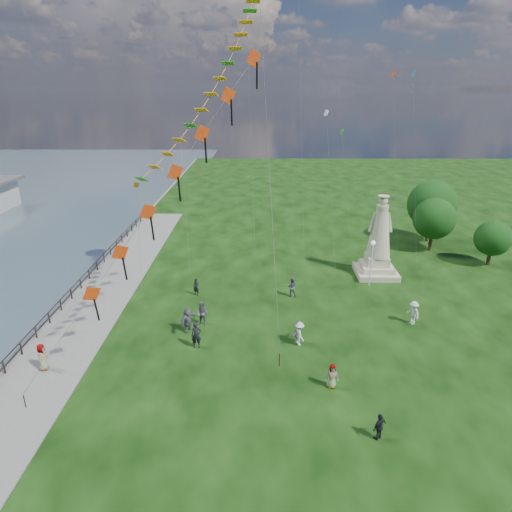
{
  "coord_description": "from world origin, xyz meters",
  "views": [
    {
      "loc": [
        -0.82,
        -19.62,
        16.28
      ],
      "look_at": [
        -1.0,
        8.0,
        5.5
      ],
      "focal_mm": 30.0,
      "sensor_mm": 36.0,
      "label": 1
    }
  ],
  "objects_px": {
    "statue": "(378,246)",
    "person_10": "(43,358)",
    "person_5": "(188,320)",
    "person_7": "(292,287)",
    "person_0": "(196,335)",
    "person_11": "(298,332)",
    "person_2": "(299,334)",
    "person_6": "(196,287)",
    "person_1": "(202,314)",
    "person_8": "(413,313)",
    "lamppost": "(372,253)",
    "person_4": "(332,376)",
    "person_3": "(379,427)"
  },
  "relations": [
    {
      "from": "statue",
      "to": "person_11",
      "type": "height_order",
      "value": "statue"
    },
    {
      "from": "person_5",
      "to": "person_8",
      "type": "distance_m",
      "value": 16.53
    },
    {
      "from": "person_2",
      "to": "person_7",
      "type": "xyz_separation_m",
      "value": [
        0.01,
        7.38,
        0.01
      ]
    },
    {
      "from": "person_2",
      "to": "person_6",
      "type": "bearing_deg",
      "value": 28.16
    },
    {
      "from": "person_0",
      "to": "person_4",
      "type": "distance_m",
      "value": 9.39
    },
    {
      "from": "person_3",
      "to": "person_8",
      "type": "bearing_deg",
      "value": -151.47
    },
    {
      "from": "person_2",
      "to": "person_11",
      "type": "bearing_deg",
      "value": 0.54
    },
    {
      "from": "person_8",
      "to": "person_11",
      "type": "xyz_separation_m",
      "value": [
        -8.74,
        -2.62,
        -0.08
      ]
    },
    {
      "from": "person_4",
      "to": "person_8",
      "type": "relative_size",
      "value": 0.85
    },
    {
      "from": "person_1",
      "to": "person_4",
      "type": "height_order",
      "value": "person_1"
    },
    {
      "from": "person_5",
      "to": "person_7",
      "type": "height_order",
      "value": "person_5"
    },
    {
      "from": "person_0",
      "to": "person_11",
      "type": "height_order",
      "value": "person_0"
    },
    {
      "from": "lamppost",
      "to": "person_11",
      "type": "height_order",
      "value": "lamppost"
    },
    {
      "from": "statue",
      "to": "person_10",
      "type": "distance_m",
      "value": 28.58
    },
    {
      "from": "person_0",
      "to": "person_7",
      "type": "xyz_separation_m",
      "value": [
        6.95,
        7.75,
        -0.07
      ]
    },
    {
      "from": "person_11",
      "to": "person_10",
      "type": "bearing_deg",
      "value": -57.98
    },
    {
      "from": "person_6",
      "to": "person_7",
      "type": "height_order",
      "value": "person_7"
    },
    {
      "from": "person_6",
      "to": "person_7",
      "type": "bearing_deg",
      "value": 23.2
    },
    {
      "from": "person_8",
      "to": "person_0",
      "type": "bearing_deg",
      "value": -99.8
    },
    {
      "from": "person_3",
      "to": "person_5",
      "type": "relative_size",
      "value": 0.78
    },
    {
      "from": "person_5",
      "to": "person_8",
      "type": "bearing_deg",
      "value": -52.32
    },
    {
      "from": "lamppost",
      "to": "person_4",
      "type": "relative_size",
      "value": 2.71
    },
    {
      "from": "statue",
      "to": "person_11",
      "type": "relative_size",
      "value": 4.55
    },
    {
      "from": "person_1",
      "to": "person_2",
      "type": "relative_size",
      "value": 1.11
    },
    {
      "from": "person_4",
      "to": "person_7",
      "type": "relative_size",
      "value": 0.9
    },
    {
      "from": "person_3",
      "to": "person_1",
      "type": "bearing_deg",
      "value": -83.11
    },
    {
      "from": "statue",
      "to": "person_5",
      "type": "xyz_separation_m",
      "value": [
        -16.08,
        -10.27,
        -1.89
      ]
    },
    {
      "from": "statue",
      "to": "person_1",
      "type": "height_order",
      "value": "statue"
    },
    {
      "from": "person_1",
      "to": "person_3",
      "type": "height_order",
      "value": "person_1"
    },
    {
      "from": "person_5",
      "to": "person_6",
      "type": "relative_size",
      "value": 1.28
    },
    {
      "from": "lamppost",
      "to": "person_10",
      "type": "height_order",
      "value": "lamppost"
    },
    {
      "from": "person_3",
      "to": "person_7",
      "type": "xyz_separation_m",
      "value": [
        -3.21,
        15.81,
        0.11
      ]
    },
    {
      "from": "statue",
      "to": "person_4",
      "type": "relative_size",
      "value": 4.87
    },
    {
      "from": "person_7",
      "to": "person_11",
      "type": "height_order",
      "value": "person_7"
    },
    {
      "from": "person_7",
      "to": "person_8",
      "type": "xyz_separation_m",
      "value": [
        8.65,
        -4.51,
        0.05
      ]
    },
    {
      "from": "person_6",
      "to": "person_8",
      "type": "bearing_deg",
      "value": 8.62
    },
    {
      "from": "person_0",
      "to": "person_6",
      "type": "xyz_separation_m",
      "value": [
        -1.1,
        7.89,
        -0.18
      ]
    },
    {
      "from": "person_7",
      "to": "person_8",
      "type": "distance_m",
      "value": 9.75
    },
    {
      "from": "person_11",
      "to": "person_1",
      "type": "bearing_deg",
      "value": -88.13
    },
    {
      "from": "statue",
      "to": "person_3",
      "type": "bearing_deg",
      "value": -102.82
    },
    {
      "from": "person_1",
      "to": "person_8",
      "type": "bearing_deg",
      "value": 22.04
    },
    {
      "from": "person_0",
      "to": "person_5",
      "type": "height_order",
      "value": "person_5"
    },
    {
      "from": "person_0",
      "to": "person_5",
      "type": "distance_m",
      "value": 2.23
    },
    {
      "from": "person_4",
      "to": "person_10",
      "type": "xyz_separation_m",
      "value": [
        -17.55,
        1.49,
        0.1
      ]
    },
    {
      "from": "person_6",
      "to": "person_11",
      "type": "distance_m",
      "value": 10.77
    },
    {
      "from": "statue",
      "to": "person_3",
      "type": "xyz_separation_m",
      "value": [
        -5.03,
        -20.37,
        -2.11
      ]
    },
    {
      "from": "person_4",
      "to": "person_10",
      "type": "distance_m",
      "value": 17.61
    },
    {
      "from": "statue",
      "to": "person_10",
      "type": "relative_size",
      "value": 4.31
    },
    {
      "from": "lamppost",
      "to": "person_7",
      "type": "distance_m",
      "value": 7.69
    },
    {
      "from": "person_2",
      "to": "person_10",
      "type": "distance_m",
      "value": 16.32
    }
  ]
}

